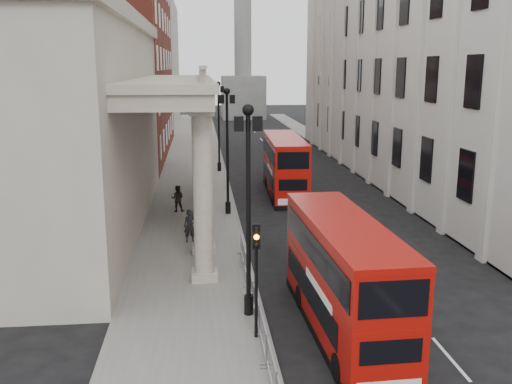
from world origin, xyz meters
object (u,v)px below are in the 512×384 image
Objects in this scene: pedestrian_a at (190,226)px; bus_far at (285,165)px; lamp_post_south at (248,197)px; lamp_post_north at (219,120)px; pedestrian_b at (178,198)px; monument_column at (243,32)px; traffic_light at (256,260)px; lamp_post_mid at (227,143)px; pedestrian_c at (202,199)px; bus_near at (343,275)px.

bus_far is at bearing 55.06° from pedestrian_a.
bus_far is at bearing 77.90° from lamp_post_south.
lamp_post_south is 32.00m from lamp_post_north.
lamp_post_south is 4.49× the size of pedestrian_a.
lamp_post_north is at bearing -97.13° from pedestrian_b.
lamp_post_north reaches higher than pedestrian_a.
monument_column is 80.10m from pedestrian_a.
bus_far reaches higher than pedestrian_a.
traffic_light is 2.38× the size of pedestrian_b.
pedestrian_c is (-1.71, 0.30, -3.84)m from lamp_post_mid.
monument_column reaches higher than lamp_post_mid.
lamp_post_south is 0.79× the size of bus_far.
lamp_post_south is at bearing -90.00° from lamp_post_mid.
pedestrian_a is (-2.45, -6.17, -3.87)m from lamp_post_mid.
bus_near is (3.39, -33.58, -2.67)m from lamp_post_north.
monument_column is 90.68m from bus_near.
monument_column reaches higher than bus_far.
lamp_post_mid is 7.68m from pedestrian_a.
pedestrian_b is at bearing 165.41° from lamp_post_mid.
pedestrian_a is (-2.45, -22.17, -3.87)m from lamp_post_north.
pedestrian_b is at bearing 100.43° from traffic_light.
lamp_post_north reaches higher than bus_far.
pedestrian_b is (-0.93, 7.05, -0.02)m from pedestrian_a.
traffic_light is at bearing -87.16° from lamp_post_south.
lamp_post_south is 17.65m from pedestrian_b.
bus_near is at bearing 115.63° from pedestrian_b.
lamp_post_mid reaches higher than pedestrian_c.
pedestrian_b is 0.95× the size of pedestrian_c.
pedestrian_a is at bearing 115.16° from bus_near.
monument_column reaches higher than bus_near.
lamp_post_north is (0.00, 32.00, 0.00)m from lamp_post_south.
pedestrian_a is (-7.14, -12.05, -1.30)m from bus_far.
pedestrian_b is 1.77m from pedestrian_c.
lamp_post_mid reaches higher than pedestrian_a.
pedestrian_b is at bearing -170.41° from pedestrian_c.
lamp_post_south is 16.83m from pedestrian_c.
pedestrian_a is (-5.84, 11.41, -1.19)m from bus_near.
bus_far is at bearing 69.69° from pedestrian_c.
monument_column is at bearing 85.98° from bus_near.
lamp_post_mid is at bearing 170.89° from pedestrian_b.
lamp_post_north is at bearing 79.42° from pedestrian_a.
pedestrian_c is (-1.71, 16.30, -3.84)m from lamp_post_south.
traffic_light is 24.35m from bus_far.
pedestrian_c is (1.68, -0.58, 0.05)m from pedestrian_b.
monument_column is 6.51× the size of lamp_post_mid.
lamp_post_north is 0.79× the size of bus_far.
bus_far is at bearing 51.41° from lamp_post_mid.
traffic_light is at bearing -174.35° from bus_near.
bus_near is (3.29, 0.44, -0.87)m from traffic_light.
lamp_post_south reaches higher than pedestrian_b.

